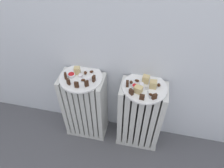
% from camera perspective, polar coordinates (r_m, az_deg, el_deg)
% --- Properties ---
extents(ground_plane, '(6.00, 6.00, 0.00)m').
position_cam_1_polar(ground_plane, '(1.55, -2.38, -22.21)').
color(ground_plane, '#4C4C51').
extents(radiator_left, '(0.30, 0.18, 0.56)m').
position_cam_1_polar(radiator_left, '(1.49, -7.59, -6.48)').
color(radiator_left, silver).
rests_on(radiator_left, ground_plane).
extents(radiator_right, '(0.30, 0.18, 0.56)m').
position_cam_1_polar(radiator_right, '(1.44, 7.92, -9.09)').
color(radiator_right, silver).
rests_on(radiator_right, ground_plane).
extents(plate_left, '(0.27, 0.27, 0.01)m').
position_cam_1_polar(plate_left, '(1.28, -8.79, 1.77)').
color(plate_left, white).
rests_on(plate_left, radiator_left).
extents(plate_right, '(0.27, 0.27, 0.01)m').
position_cam_1_polar(plate_right, '(1.22, 9.22, -0.92)').
color(plate_right, white).
rests_on(plate_right, radiator_right).
extents(dark_cake_slice_left_0, '(0.02, 0.03, 0.04)m').
position_cam_1_polar(dark_cake_slice_left_0, '(1.27, -13.06, 2.30)').
color(dark_cake_slice_left_0, '#382114').
rests_on(dark_cake_slice_left_0, plate_left).
extents(dark_cake_slice_left_1, '(0.03, 0.02, 0.04)m').
position_cam_1_polar(dark_cake_slice_left_1, '(1.23, -12.30, 0.65)').
color(dark_cake_slice_left_1, '#382114').
rests_on(dark_cake_slice_left_1, plate_left).
extents(dark_cake_slice_left_2, '(0.02, 0.01, 0.04)m').
position_cam_1_polar(dark_cake_slice_left_2, '(1.20, -10.04, -0.23)').
color(dark_cake_slice_left_2, '#382114').
rests_on(dark_cake_slice_left_2, plate_left).
extents(dark_cake_slice_left_3, '(0.03, 0.03, 0.04)m').
position_cam_1_polar(dark_cake_slice_left_3, '(1.20, -7.24, 0.12)').
color(dark_cake_slice_left_3, '#382114').
rests_on(dark_cake_slice_left_3, plate_left).
extents(dark_cake_slice_left_4, '(0.02, 0.03, 0.04)m').
position_cam_1_polar(dark_cake_slice_left_4, '(1.23, -5.20, 1.54)').
color(dark_cake_slice_left_4, '#382114').
rests_on(dark_cake_slice_left_4, plate_left).
extents(marble_cake_slice_left_0, '(0.04, 0.04, 0.05)m').
position_cam_1_polar(marble_cake_slice_left_0, '(1.29, -9.87, 3.83)').
color(marble_cake_slice_left_0, tan).
rests_on(marble_cake_slice_left_0, plate_left).
extents(turkish_delight_left_0, '(0.03, 0.03, 0.02)m').
position_cam_1_polar(turkish_delight_left_0, '(1.24, -6.64, 1.26)').
color(turkish_delight_left_0, white).
rests_on(turkish_delight_left_0, plate_left).
extents(turkish_delight_left_1, '(0.02, 0.02, 0.02)m').
position_cam_1_polar(turkish_delight_left_1, '(1.27, -8.87, 2.32)').
color(turkish_delight_left_1, white).
rests_on(turkish_delight_left_1, plate_left).
extents(medjool_date_left_0, '(0.03, 0.03, 0.01)m').
position_cam_1_polar(medjool_date_left_0, '(1.30, -5.82, 3.52)').
color(medjool_date_left_0, '#3D1E0F').
rests_on(medjool_date_left_0, plate_left).
extents(medjool_date_left_1, '(0.03, 0.03, 0.02)m').
position_cam_1_polar(medjool_date_left_1, '(1.29, -7.57, 3.18)').
color(medjool_date_left_1, '#3D1E0F').
rests_on(medjool_date_left_1, plate_left).
extents(medjool_date_left_2, '(0.03, 0.03, 0.01)m').
position_cam_1_polar(medjool_date_left_2, '(1.25, -8.21, 1.12)').
color(medjool_date_left_2, '#3D1E0F').
rests_on(medjool_date_left_2, plate_left).
extents(jam_bowl_left, '(0.05, 0.05, 0.02)m').
position_cam_1_polar(jam_bowl_left, '(1.29, -11.45, 2.52)').
color(jam_bowl_left, white).
rests_on(jam_bowl_left, plate_left).
extents(dark_cake_slice_right_0, '(0.02, 0.03, 0.03)m').
position_cam_1_polar(dark_cake_slice_right_0, '(1.20, 4.37, 0.10)').
color(dark_cake_slice_right_0, '#382114').
rests_on(dark_cake_slice_right_0, plate_right).
extents(dark_cake_slice_right_1, '(0.03, 0.03, 0.03)m').
position_cam_1_polar(dark_cake_slice_right_1, '(1.15, 5.48, -2.23)').
color(dark_cake_slice_right_1, '#382114').
rests_on(dark_cake_slice_right_1, plate_right).
extents(dark_cake_slice_right_2, '(0.03, 0.02, 0.03)m').
position_cam_1_polar(dark_cake_slice_right_2, '(1.13, 8.51, -3.70)').
color(dark_cake_slice_right_2, '#382114').
rests_on(dark_cake_slice_right_2, plate_right).
extents(dark_cake_slice_right_3, '(0.03, 0.03, 0.03)m').
position_cam_1_polar(dark_cake_slice_right_3, '(1.15, 11.95, -3.50)').
color(dark_cake_slice_right_3, '#382114').
rests_on(dark_cake_slice_right_3, plate_right).
extents(marble_cake_slice_right_0, '(0.05, 0.05, 0.04)m').
position_cam_1_polar(marble_cake_slice_right_0, '(1.17, 7.47, -1.53)').
color(marble_cake_slice_right_0, tan).
rests_on(marble_cake_slice_right_0, plate_right).
extents(marble_cake_slice_right_1, '(0.04, 0.04, 0.05)m').
position_cam_1_polar(marble_cake_slice_right_1, '(1.23, 9.60, 1.39)').
color(marble_cake_slice_right_1, tan).
rests_on(marble_cake_slice_right_1, plate_right).
extents(marble_cake_slice_right_2, '(0.04, 0.04, 0.05)m').
position_cam_1_polar(marble_cake_slice_right_2, '(1.21, 11.61, -0.09)').
color(marble_cake_slice_right_2, tan).
rests_on(marble_cake_slice_right_2, plate_right).
extents(turkish_delight_right_0, '(0.03, 0.03, 0.02)m').
position_cam_1_polar(turkish_delight_right_0, '(1.21, 8.36, -0.24)').
color(turkish_delight_right_0, white).
rests_on(turkish_delight_right_0, plate_right).
extents(turkish_delight_right_1, '(0.03, 0.03, 0.02)m').
position_cam_1_polar(turkish_delight_right_1, '(1.19, 8.55, -1.03)').
color(turkish_delight_right_1, white).
rests_on(turkish_delight_right_1, plate_right).
extents(medjool_date_right_0, '(0.03, 0.02, 0.02)m').
position_cam_1_polar(medjool_date_right_0, '(1.24, 7.11, 0.95)').
color(medjool_date_right_0, '#3D1E0F').
rests_on(medjool_date_right_0, plate_right).
extents(medjool_date_right_1, '(0.03, 0.02, 0.02)m').
position_cam_1_polar(medjool_date_right_1, '(1.17, 10.96, -2.98)').
color(medjool_date_right_1, '#3D1E0F').
rests_on(medjool_date_right_1, plate_right).
extents(medjool_date_right_2, '(0.02, 0.03, 0.01)m').
position_cam_1_polar(medjool_date_right_2, '(1.23, 13.14, -0.26)').
color(medjool_date_right_2, '#3D1E0F').
rests_on(medjool_date_right_2, plate_right).
extents(medjool_date_right_3, '(0.02, 0.03, 0.02)m').
position_cam_1_polar(medjool_date_right_3, '(1.22, 5.49, 0.52)').
color(medjool_date_right_3, '#3D1E0F').
rests_on(medjool_date_right_3, plate_right).
extents(jam_bowl_right, '(0.04, 0.04, 0.02)m').
position_cam_1_polar(jam_bowl_right, '(1.19, 6.45, -0.66)').
color(jam_bowl_right, white).
rests_on(jam_bowl_right, plate_right).
extents(fork, '(0.04, 0.10, 0.00)m').
position_cam_1_polar(fork, '(1.19, 10.16, -2.16)').
color(fork, '#B7B7BC').
rests_on(fork, plate_right).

